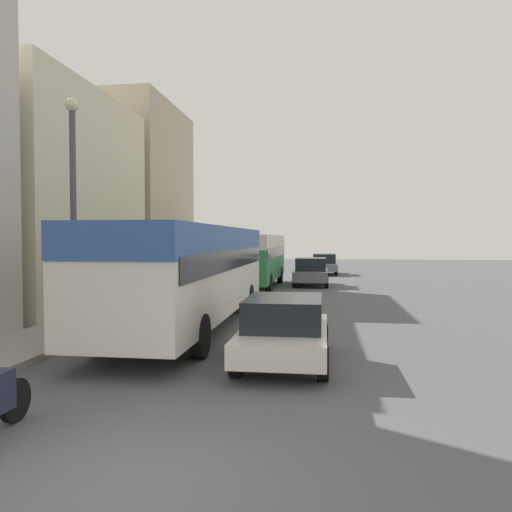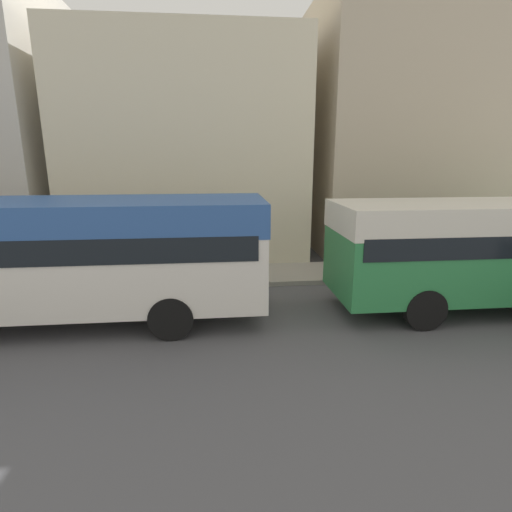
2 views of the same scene
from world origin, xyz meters
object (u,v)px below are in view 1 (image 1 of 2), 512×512
car_crossing (311,271)px  car_far_curb (284,329)px  pedestrian_near_curb (197,270)px  bus_following (254,253)px  car_distant (324,264)px  bus_lead (191,263)px

car_crossing → car_far_curb: car_crossing is taller
car_far_curb → pedestrian_near_curb: (-5.83, 15.02, 0.30)m
bus_following → car_distant: 11.53m
bus_following → car_crossing: 3.58m
car_crossing → bus_lead: bearing=77.4°
car_distant → car_crossing: bearing=-94.6°
bus_following → car_distant: bus_following is taller
bus_lead → car_crossing: 14.42m
car_crossing → car_distant: 9.24m
bus_lead → car_far_curb: bearing=-50.5°
bus_lead → car_far_curb: bus_lead is taller
car_far_curb → pedestrian_near_curb: bearing=111.2°
car_crossing → pedestrian_near_curb: size_ratio=2.26×
car_crossing → car_distant: bearing=-94.6°
car_far_curb → car_distant: size_ratio=0.98×
bus_following → car_far_curb: bus_following is taller
bus_lead → pedestrian_near_curb: size_ratio=6.73×
car_crossing → pedestrian_near_curb: bearing=24.8°
car_crossing → pedestrian_near_curb: pedestrian_near_curb is taller
car_far_curb → pedestrian_near_curb: 16.11m
car_distant → car_far_curb: bearing=-91.7°
bus_lead → bus_following: size_ratio=1.20×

